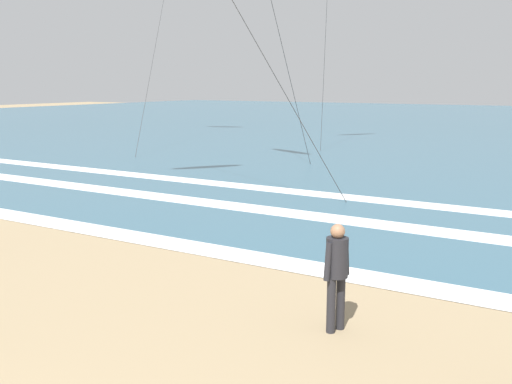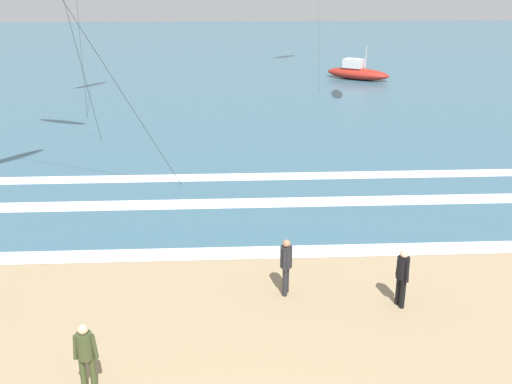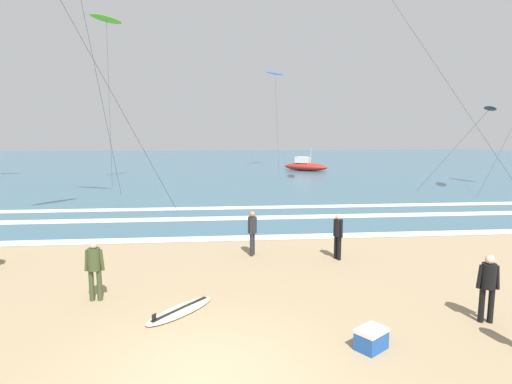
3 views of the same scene
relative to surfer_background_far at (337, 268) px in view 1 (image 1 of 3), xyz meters
name	(u,v)px [view 1 (image 1 of 3)]	position (x,y,z in m)	size (l,w,h in m)	color
wave_foam_shoreline	(376,279)	(-0.25, 2.46, -0.94)	(43.80, 0.85, 0.01)	white
wave_foam_mid_break	(414,229)	(-0.73, 6.58, -0.94)	(57.08, 0.96, 0.01)	white
wave_foam_outer_break	(480,211)	(0.29, 9.56, -0.94)	(51.12, 0.91, 0.01)	white
surfer_background_far	(337,268)	(0.00, 0.00, 0.00)	(0.32, 0.51, 1.60)	#232328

